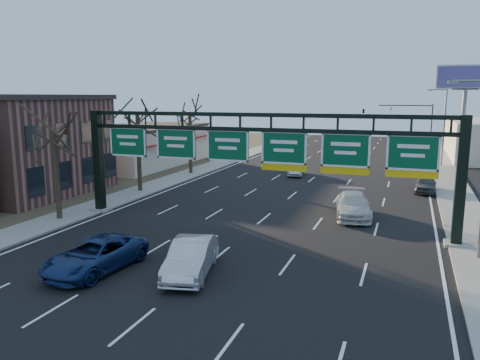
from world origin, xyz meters
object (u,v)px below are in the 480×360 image
at_px(car_blue_suv, 96,255).
at_px(car_silver_sedan, 191,257).
at_px(car_white_wagon, 353,205).
at_px(sign_gantry, 258,154).

height_order(car_blue_suv, car_silver_sedan, car_silver_sedan).
bearing_deg(car_white_wagon, sign_gantry, -149.50).
bearing_deg(car_blue_suv, car_white_wagon, 60.05).
xyz_separation_m(car_blue_suv, car_silver_sedan, (4.46, 1.13, 0.05)).
relative_size(sign_gantry, car_white_wagon, 4.41).
bearing_deg(sign_gantry, car_silver_sedan, -92.51).
height_order(car_silver_sedan, car_white_wagon, car_silver_sedan).
xyz_separation_m(car_silver_sedan, car_white_wagon, (5.81, 13.32, -0.01)).
bearing_deg(car_white_wagon, car_blue_suv, -134.87).
bearing_deg(sign_gantry, car_white_wagon, 39.97).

